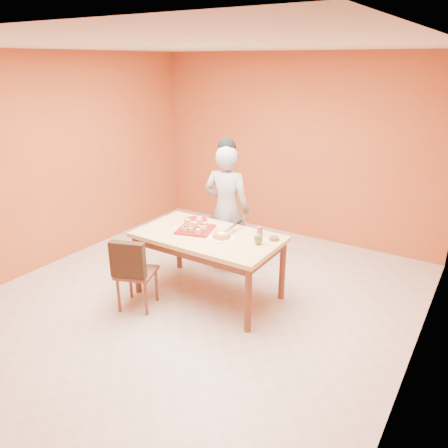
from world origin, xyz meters
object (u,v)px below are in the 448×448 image
Objects in this scene: red_dinner_plate at (196,220)px; egg_ornament at (258,239)px; person at (227,209)px; checker_tin at (274,238)px; sponge_cake at (222,235)px; magenta_glass at (260,231)px; pastry_platter at (196,229)px; dining_table at (208,242)px; dining_chair at (135,271)px.

egg_ornament reaches higher than red_dinner_plate.
person reaches higher than checker_tin.
sponge_cake is at bearing 107.70° from person.
magenta_glass is at bearing 1.79° from red_dinner_plate.
egg_ornament is at bearing 2.37° from pastry_platter.
dining_table is at bearing -9.17° from pastry_platter.
sponge_cake reaches higher than pastry_platter.
egg_ornament is at bearing 11.96° from dining_chair.
checker_tin reaches higher than red_dinner_plate.
pastry_platter is 0.73m from magenta_glass.
dining_chair reaches higher than sponge_cake.
dining_chair is at bearing -136.67° from magenta_glass.
pastry_platter is at bearing -165.27° from checker_tin.
pastry_platter is at bearing -157.94° from magenta_glass.
dining_table is 0.59m from magenta_glass.
pastry_platter is at bearing -54.05° from red_dinner_plate.
dining_chair reaches higher than pastry_platter.
sponge_cake is 0.43m from magenta_glass.
sponge_cake is (0.18, -0.01, 0.13)m from dining_table.
egg_ornament is (0.41, 0.07, 0.03)m from sponge_cake.
magenta_glass reaches higher than checker_tin.
red_dinner_plate is at bearing -178.21° from magenta_glass.
red_dinner_plate is at bearing 143.35° from dining_table.
person is at bearing 56.27° from dining_chair.
person is 8.09× the size of sponge_cake.
person is at bearing 90.53° from pastry_platter.
magenta_glass reaches higher than sponge_cake.
person is at bearing 106.01° from dining_table.
egg_ornament reaches higher than checker_tin.
dining_table is 5.74× the size of red_dinner_plate.
egg_ornament is 1.31× the size of magenta_glass.
dining_chair reaches higher than red_dinner_plate.
checker_tin is at bearing 142.64° from person.
checker_tin is at bearing -12.52° from magenta_glass.
red_dinner_plate is (-0.18, 0.25, -0.00)m from pastry_platter.
red_dinner_plate is at bearing 125.95° from pastry_platter.
magenta_glass is (-0.11, 0.24, -0.01)m from egg_ornament.
pastry_platter is at bearing 43.76° from dining_chair.
person is at bearing 67.81° from red_dinner_plate.
red_dinner_plate is (-0.17, -0.42, -0.05)m from person.
sponge_cake is (0.38, -0.04, 0.02)m from pastry_platter.
dining_table is at bearing -171.13° from egg_ornament.
checker_tin is (0.50, 0.27, -0.02)m from sponge_cake.
pastry_platter is 0.31m from red_dinner_plate.
egg_ornament is 0.22m from checker_tin.
pastry_platter is 3.13× the size of egg_ornament.
dining_chair is at bearing -99.07° from red_dinner_plate.
red_dinner_plate is at bearing 57.08° from person.
checker_tin is at bearing -0.94° from red_dinner_plate.
pastry_platter is at bearing -174.95° from egg_ornament.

